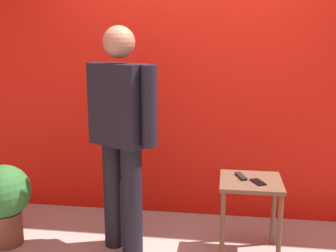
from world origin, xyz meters
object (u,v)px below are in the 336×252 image
(standing_person, at_px, (121,129))
(tv_remote, at_px, (241,176))
(potted_plant, at_px, (4,198))
(cell_phone, at_px, (258,182))
(side_table, at_px, (250,194))

(standing_person, distance_m, tv_remote, 1.01)
(standing_person, xyz_separation_m, potted_plant, (-0.99, -0.07, -0.60))
(cell_phone, height_order, tv_remote, tv_remote)
(side_table, relative_size, cell_phone, 4.37)
(tv_remote, bearing_deg, cell_phone, -58.35)
(standing_person, distance_m, cell_phone, 1.13)
(standing_person, relative_size, side_table, 2.86)
(side_table, height_order, potted_plant, potted_plant)
(cell_phone, bearing_deg, standing_person, 154.13)
(side_table, distance_m, potted_plant, 2.01)
(cell_phone, bearing_deg, potted_plant, 156.37)
(side_table, relative_size, tv_remote, 3.70)
(standing_person, xyz_separation_m, side_table, (1.01, 0.04, -0.49))
(standing_person, relative_size, tv_remote, 10.57)
(cell_phone, distance_m, potted_plant, 2.07)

